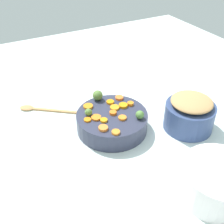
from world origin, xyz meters
The scene contains 22 objects.
tabletop centered at (0.00, 0.00, 0.01)m, with size 2.40×2.40×0.02m, color silver.
serving_bowl_carrots centered at (-0.03, -0.05, 0.06)m, with size 0.29×0.29×0.08m, color #2F3247.
metal_pot centered at (-0.32, 0.09, 0.07)m, with size 0.20×0.20×0.11m, color navy.
stuffing_mound centered at (-0.32, 0.09, 0.15)m, with size 0.17×0.17×0.04m, color tan.
carrot_slice_0 centered at (0.04, 0.02, 0.10)m, with size 0.04×0.04×0.01m, color orange.
carrot_slice_1 centered at (-0.13, -0.07, 0.10)m, with size 0.03×0.03×0.01m, color orange.
carrot_slice_2 centered at (-0.11, -0.13, 0.10)m, with size 0.03×0.03×0.01m, color orange.
carrot_slice_3 centered at (-0.05, 0.00, 0.10)m, with size 0.03×0.03×0.01m, color orange.
carrot_slice_4 centered at (-0.04, -0.05, 0.10)m, with size 0.03×0.03×0.01m, color orange.
carrot_slice_5 centered at (0.01, 0.07, 0.10)m, with size 0.03×0.03×0.01m, color orange.
carrot_slice_6 centered at (-0.10, -0.07, 0.10)m, with size 0.04×0.04×0.01m, color orange.
carrot_slice_7 centered at (0.04, -0.05, 0.10)m, with size 0.04×0.04×0.01m, color orange.
carrot_slice_8 centered at (-0.06, -0.12, 0.10)m, with size 0.03×0.03×0.01m, color orange.
carrot_slice_9 centered at (0.02, -0.02, 0.10)m, with size 0.03×0.03×0.01m, color orange.
carrot_slice_10 centered at (0.03, -0.14, 0.10)m, with size 0.04×0.04×0.01m, color orange.
carrot_slice_11 centered at (-0.06, -0.08, 0.10)m, with size 0.04×0.04×0.01m, color orange.
carrot_slice_12 centered at (0.07, -0.05, 0.10)m, with size 0.03×0.03×0.01m, color orange.
brussels_sprout_0 centered at (-0.11, 0.03, 0.11)m, with size 0.03×0.03×0.03m, color #55853E.
brussels_sprout_1 centered at (0.05, -0.08, 0.11)m, with size 0.03×0.03×0.03m, color #597D35.
brussels_sprout_2 centered at (-0.03, -0.17, 0.12)m, with size 0.04×0.04×0.04m, color #577937.
wooden_spoon centered at (0.20, -0.32, 0.03)m, with size 0.24×0.19×0.01m.
casserole_dish centered at (-0.17, 0.40, 0.08)m, with size 0.24×0.24×0.11m, color white.
Camera 1 is at (0.40, 0.76, 0.76)m, focal length 45.23 mm.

